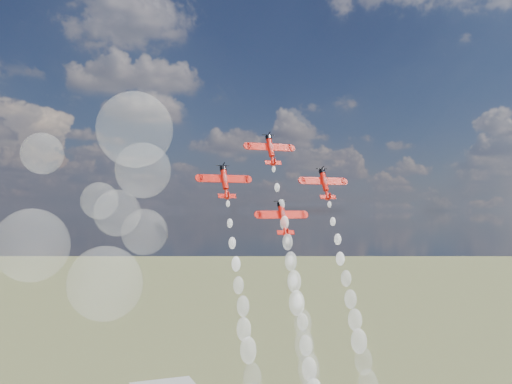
{
  "coord_description": "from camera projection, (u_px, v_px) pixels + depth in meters",
  "views": [
    {
      "loc": [
        -54.11,
        -121.16,
        83.87
      ],
      "look_at": [
        -1.04,
        15.03,
        88.97
      ],
      "focal_mm": 38.0,
      "sensor_mm": 36.0,
      "label": 1
    }
  ],
  "objects": [
    {
      "name": "plane_left",
      "position": [
        225.0,
        181.0,
        143.02
      ],
      "size": [
        13.57,
        6.44,
        9.15
      ],
      "rotation": [
        1.16,
        0.0,
        0.0
      ],
      "color": "red",
      "rests_on": "ground"
    },
    {
      "name": "drifted_smoke_cloud",
      "position": [
        29.0,
        212.0,
        134.87
      ],
      "size": [
        67.92,
        40.56,
        56.25
      ],
      "color": "white",
      "rests_on": "ground"
    },
    {
      "name": "plane_right",
      "position": [
        325.0,
        183.0,
        153.84
      ],
      "size": [
        13.57,
        6.44,
        9.15
      ],
      "rotation": [
        1.16,
        0.0,
        0.0
      ],
      "color": "red",
      "rests_on": "ground"
    },
    {
      "name": "plane_lead",
      "position": [
        271.0,
        149.0,
        152.64
      ],
      "size": [
        13.57,
        6.44,
        9.15
      ],
      "rotation": [
        1.16,
        0.0,
        0.0
      ],
      "color": "red",
      "rests_on": "ground"
    },
    {
      "name": "smoke_trail_right",
      "position": [
        367.0,
        378.0,
        132.4
      ],
      "size": [
        5.25,
        26.91,
        57.24
      ],
      "color": "white",
      "rests_on": "plane_right"
    },
    {
      "name": "plane_slot",
      "position": [
        283.0,
        217.0,
        144.22
      ],
      "size": [
        13.57,
        6.44,
        9.15
      ],
      "rotation": [
        1.16,
        0.0,
        0.0
      ],
      "color": "red",
      "rests_on": "ground"
    },
    {
      "name": "smoke_trail_lead",
      "position": [
        303.0,
        339.0,
        131.39
      ],
      "size": [
        5.45,
        26.56,
        57.9
      ],
      "color": "white",
      "rests_on": "plane_lead"
    }
  ]
}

